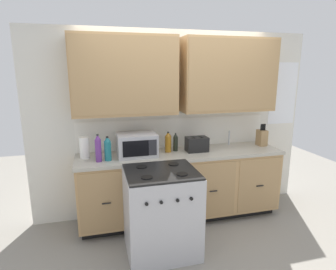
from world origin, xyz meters
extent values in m
plane|color=gray|center=(0.00, 0.00, 0.00)|extent=(8.00, 8.00, 0.00)
cube|color=silver|center=(0.00, 0.62, 1.24)|extent=(3.83, 0.05, 2.48)
cube|color=white|center=(0.00, 0.60, 1.13)|extent=(2.63, 0.01, 0.40)
cube|color=tan|center=(-0.68, 0.43, 1.90)|extent=(1.27, 0.34, 0.95)
cube|color=#A58052|center=(-0.68, 0.26, 1.90)|extent=(1.24, 0.01, 0.89)
cube|color=tan|center=(0.68, 0.43, 1.90)|extent=(1.27, 0.34, 0.95)
cube|color=#A58052|center=(0.68, 0.26, 1.90)|extent=(1.24, 0.01, 0.89)
cube|color=white|center=(1.67, 0.60, 1.63)|extent=(0.44, 0.01, 0.90)
cube|color=black|center=(0.00, 0.33, 0.05)|extent=(2.58, 0.48, 0.10)
cube|color=tan|center=(0.00, 0.30, 0.49)|extent=(2.63, 0.60, 0.79)
cube|color=#A88354|center=(-0.99, 0.00, 0.49)|extent=(0.60, 0.01, 0.72)
cube|color=black|center=(-0.99, -0.02, 0.49)|extent=(0.10, 0.01, 0.01)
cube|color=#A88354|center=(-0.33, 0.00, 0.49)|extent=(0.60, 0.01, 0.72)
cube|color=black|center=(-0.33, -0.02, 0.49)|extent=(0.10, 0.01, 0.01)
cube|color=#A88354|center=(0.33, 0.00, 0.49)|extent=(0.60, 0.01, 0.72)
cube|color=black|center=(0.33, -0.02, 0.49)|extent=(0.10, 0.01, 0.01)
cube|color=#A88354|center=(0.99, 0.00, 0.49)|extent=(0.60, 0.01, 0.72)
cube|color=black|center=(0.99, -0.02, 0.49)|extent=(0.10, 0.01, 0.01)
cube|color=#ADA899|center=(0.00, 0.30, 0.91)|extent=(2.66, 0.63, 0.04)
cube|color=#A8AAAF|center=(0.78, 0.33, 0.91)|extent=(0.56, 0.38, 0.02)
cube|color=#B7B7BC|center=(-0.42, -0.33, 0.46)|extent=(0.76, 0.66, 0.92)
cube|color=black|center=(-0.42, -0.33, 0.93)|extent=(0.74, 0.65, 0.02)
cylinder|color=black|center=(-0.60, -0.49, 0.94)|extent=(0.12, 0.12, 0.01)
cylinder|color=black|center=(-0.24, -0.49, 0.94)|extent=(0.12, 0.12, 0.01)
cylinder|color=black|center=(-0.60, -0.17, 0.94)|extent=(0.12, 0.12, 0.01)
cylinder|color=black|center=(-0.24, -0.17, 0.94)|extent=(0.12, 0.12, 0.01)
cylinder|color=black|center=(-0.64, -0.67, 0.75)|extent=(0.03, 0.02, 0.03)
cylinder|color=black|center=(-0.50, -0.67, 0.75)|extent=(0.03, 0.02, 0.03)
cylinder|color=black|center=(-0.34, -0.67, 0.75)|extent=(0.03, 0.02, 0.03)
cylinder|color=black|center=(-0.20, -0.67, 0.75)|extent=(0.03, 0.02, 0.03)
cube|color=#B7B7BC|center=(-0.57, 0.32, 1.07)|extent=(0.48, 0.36, 0.28)
cube|color=black|center=(-0.61, 0.13, 1.07)|extent=(0.31, 0.01, 0.19)
cube|color=#28282D|center=(-0.41, 0.13, 1.07)|extent=(0.10, 0.01, 0.19)
cube|color=black|center=(0.21, 0.31, 1.02)|extent=(0.28, 0.18, 0.19)
cube|color=black|center=(0.16, 0.31, 1.11)|extent=(0.02, 0.13, 0.01)
cube|color=black|center=(0.26, 0.31, 1.11)|extent=(0.02, 0.13, 0.01)
cube|color=#9C794E|center=(1.20, 0.35, 1.04)|extent=(0.11, 0.14, 0.22)
cylinder|color=black|center=(1.17, 0.34, 1.19)|extent=(0.02, 0.02, 0.09)
cylinder|color=black|center=(1.19, 0.34, 1.19)|extent=(0.02, 0.02, 0.09)
cylinder|color=black|center=(1.21, 0.34, 1.19)|extent=(0.02, 0.02, 0.09)
cylinder|color=black|center=(1.23, 0.34, 1.19)|extent=(0.02, 0.02, 0.09)
cylinder|color=#B2B5BA|center=(0.78, 0.51, 1.03)|extent=(0.02, 0.02, 0.20)
cylinder|color=white|center=(-1.20, 0.38, 1.06)|extent=(0.12, 0.12, 0.26)
cylinder|color=black|center=(-0.05, 0.39, 1.02)|extent=(0.06, 0.06, 0.19)
cone|color=black|center=(-0.05, 0.39, 1.14)|extent=(0.05, 0.05, 0.05)
cylinder|color=black|center=(-0.05, 0.39, 1.16)|extent=(0.02, 0.02, 0.02)
cylinder|color=#9E6619|center=(-0.16, 0.37, 1.03)|extent=(0.08, 0.08, 0.21)
cone|color=#9E6619|center=(-0.16, 0.37, 1.17)|extent=(0.07, 0.07, 0.05)
cylinder|color=black|center=(-0.16, 0.37, 1.19)|extent=(0.03, 0.03, 0.02)
cylinder|color=#663384|center=(-1.04, 0.19, 1.06)|extent=(0.07, 0.07, 0.26)
cone|color=#663384|center=(-1.04, 0.19, 1.22)|extent=(0.06, 0.06, 0.07)
cylinder|color=black|center=(-1.04, 0.19, 1.25)|extent=(0.03, 0.03, 0.02)
cylinder|color=#1E707A|center=(-0.93, 0.21, 1.04)|extent=(0.08, 0.08, 0.23)
cone|color=#1E707A|center=(-0.93, 0.21, 1.19)|extent=(0.07, 0.07, 0.06)
cylinder|color=black|center=(-0.93, 0.21, 1.21)|extent=(0.03, 0.03, 0.02)
camera|label=1|loc=(-1.05, -3.05, 1.97)|focal=30.13mm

